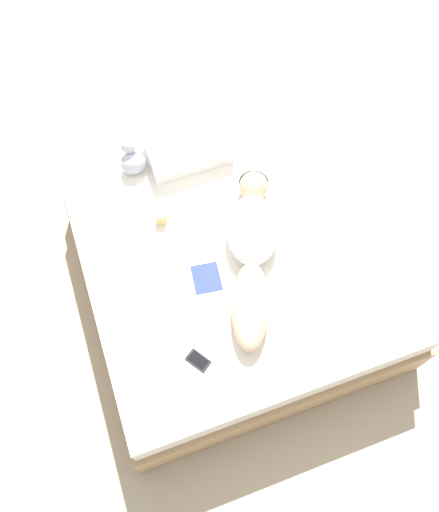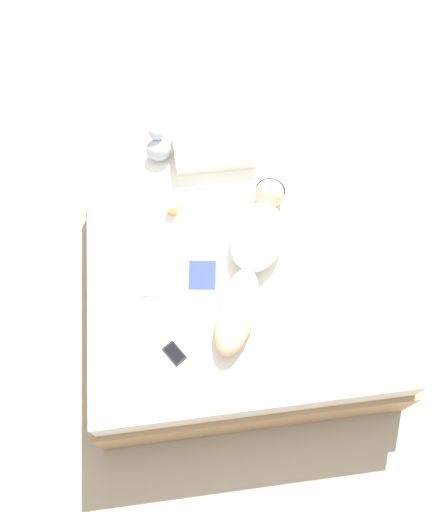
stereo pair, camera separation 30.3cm
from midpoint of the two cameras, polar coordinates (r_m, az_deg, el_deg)
The scene contains 8 objects.
ground_plane at distance 3.62m, azimuth 4.00°, elevation -3.59°, with size 12.00×12.00×0.00m, color #B7A88E.
bed at distance 3.37m, azimuth 4.29°, elevation -1.70°, with size 1.90×2.02×0.56m.
person at distance 3.01m, azimuth 6.79°, elevation 0.33°, with size 0.65×1.19×0.20m.
open_magazine at distance 3.02m, azimuth -1.44°, elevation -2.49°, with size 0.54×0.34×0.01m.
coffee_mug at distance 3.21m, azimuth -2.69°, elevation 5.33°, with size 0.10×0.07×0.09m.
cell_phone at distance 2.85m, azimuth -2.12°, elevation -11.35°, with size 0.14×0.15×0.01m.
plush_toy at distance 3.44m, azimuth -4.52°, elevation 12.17°, with size 0.17×0.19×0.23m.
pillow at distance 3.46m, azimuth 1.96°, elevation 12.36°, with size 0.55×0.34×0.16m.
Camera 2 is at (-0.28, -1.44, 3.31)m, focal length 35.00 mm.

